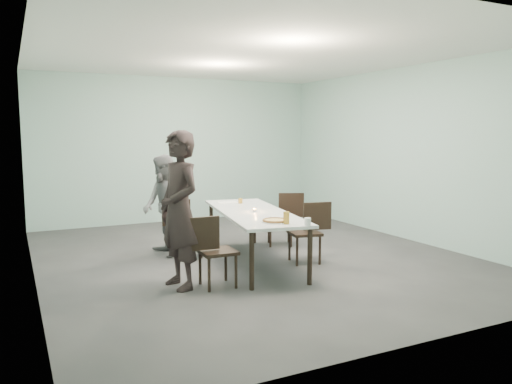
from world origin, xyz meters
name	(u,v)px	position (x,y,z in m)	size (l,w,h in m)	color
ground	(251,256)	(0.00, 0.00, 0.00)	(7.00, 7.00, 0.00)	#333335
room_shell	(251,122)	(0.00, 0.00, 2.03)	(6.02, 7.02, 3.01)	#99C0B9
table	(253,215)	(-0.13, -0.33, 0.69)	(1.33, 2.72, 0.75)	white
chair_near_left	(211,247)	(-1.09, -1.15, 0.50)	(0.62, 0.43, 0.87)	black
chair_far_left	(184,223)	(-0.90, 0.46, 0.50)	(0.65, 0.53, 0.87)	black
chair_near_right	(310,228)	(0.62, -0.68, 0.50)	(0.64, 0.50, 0.87)	black
chair_far_right	(285,215)	(0.84, 0.46, 0.50)	(0.65, 0.55, 0.87)	black
diner_near	(179,210)	(-1.43, -0.99, 0.95)	(0.69, 0.45, 1.89)	black
diner_far	(164,206)	(-1.15, 0.63, 0.77)	(0.75, 0.58, 1.54)	slate
pizza	(275,221)	(-0.27, -1.25, 0.77)	(0.34, 0.34, 0.04)	white
side_plate	(277,217)	(-0.06, -0.92, 0.76)	(0.18, 0.18, 0.01)	white
beer_glass	(286,218)	(-0.20, -1.42, 0.82)	(0.08, 0.08, 0.15)	#B98528
water_tumbler	(308,222)	(-0.02, -1.61, 0.80)	(0.08, 0.08, 0.09)	silver
tealight	(255,211)	(-0.14, -0.42, 0.77)	(0.06, 0.06, 0.05)	silver
amber_tumbler	(240,201)	(0.04, 0.46, 0.79)	(0.07, 0.07, 0.08)	#B98528
menu	(228,202)	(-0.11, 0.63, 0.75)	(0.30, 0.22, 0.01)	silver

